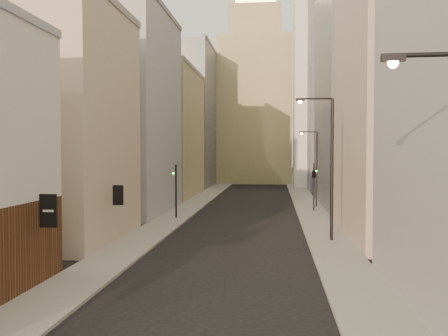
% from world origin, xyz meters
% --- Properties ---
extents(sidewalk_left, '(3.00, 140.00, 0.15)m').
position_xyz_m(sidewalk_left, '(-6.50, 55.00, 0.07)').
color(sidewalk_left, gray).
rests_on(sidewalk_left, ground).
extents(sidewalk_right, '(3.00, 140.00, 0.15)m').
position_xyz_m(sidewalk_right, '(6.50, 55.00, 0.07)').
color(sidewalk_right, gray).
rests_on(sidewalk_right, ground).
extents(left_bldg_beige, '(8.00, 12.00, 16.00)m').
position_xyz_m(left_bldg_beige, '(-12.00, 26.00, 8.00)').
color(left_bldg_beige, tan).
rests_on(left_bldg_beige, ground).
extents(left_bldg_grey, '(8.00, 16.00, 20.00)m').
position_xyz_m(left_bldg_grey, '(-12.00, 42.00, 10.00)').
color(left_bldg_grey, '#97989D').
rests_on(left_bldg_grey, ground).
extents(left_bldg_tan, '(8.00, 18.00, 17.00)m').
position_xyz_m(left_bldg_tan, '(-12.00, 60.00, 8.50)').
color(left_bldg_tan, tan).
rests_on(left_bldg_tan, ground).
extents(left_bldg_wingrid, '(8.00, 20.00, 24.00)m').
position_xyz_m(left_bldg_wingrid, '(-12.00, 80.00, 12.00)').
color(left_bldg_wingrid, gray).
rests_on(left_bldg_wingrid, ground).
extents(right_bldg_beige, '(8.00, 16.00, 20.00)m').
position_xyz_m(right_bldg_beige, '(12.00, 30.00, 10.00)').
color(right_bldg_beige, tan).
rests_on(right_bldg_beige, ground).
extents(right_bldg_wingrid, '(8.00, 20.00, 26.00)m').
position_xyz_m(right_bldg_wingrid, '(12.00, 50.00, 13.00)').
color(right_bldg_wingrid, gray).
rests_on(right_bldg_wingrid, ground).
extents(highrise, '(21.00, 23.00, 51.20)m').
position_xyz_m(highrise, '(18.00, 78.00, 25.66)').
color(highrise, gray).
rests_on(highrise, ground).
extents(clock_tower, '(14.00, 14.00, 44.90)m').
position_xyz_m(clock_tower, '(-1.00, 92.00, 17.63)').
color(clock_tower, tan).
rests_on(clock_tower, ground).
extents(white_tower, '(8.00, 8.00, 41.50)m').
position_xyz_m(white_tower, '(10.00, 78.00, 18.61)').
color(white_tower, silver).
rests_on(white_tower, ground).
extents(streetlamp_mid, '(2.59, 0.30, 9.88)m').
position_xyz_m(streetlamp_mid, '(6.40, 27.28, 5.64)').
color(streetlamp_mid, black).
rests_on(streetlamp_mid, ground).
extents(streetlamp_far, '(2.04, 1.07, 8.36)m').
position_xyz_m(streetlamp_far, '(7.15, 47.65, 4.78)').
color(streetlamp_far, black).
rests_on(streetlamp_far, ground).
extents(traffic_light_left, '(0.56, 0.45, 5.00)m').
position_xyz_m(traffic_light_left, '(-6.19, 37.50, 3.35)').
color(traffic_light_left, black).
rests_on(traffic_light_left, ground).
extents(traffic_light_right, '(0.78, 0.78, 5.00)m').
position_xyz_m(traffic_light_right, '(6.78, 44.30, 3.93)').
color(traffic_light_right, black).
rests_on(traffic_light_right, ground).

